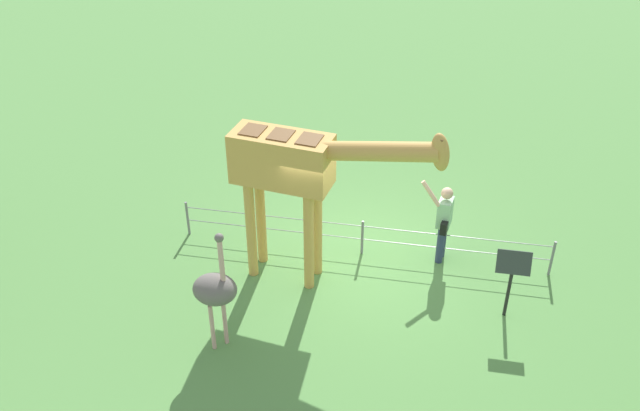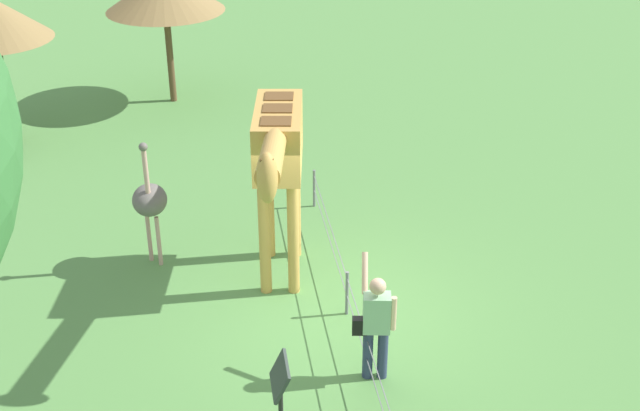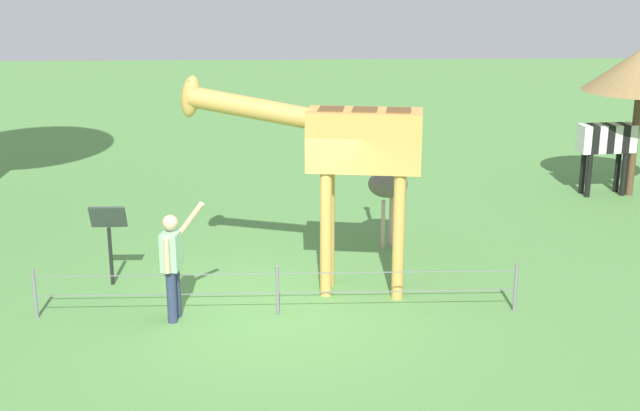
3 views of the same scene
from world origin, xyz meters
The scene contains 6 objects.
ground_plane centered at (0.00, 0.00, 0.00)m, with size 60.00×60.00×0.00m, color #568E47.
giraffe centered at (-1.02, -0.70, 2.27)m, with size 3.69×1.02×3.36m.
visitor centered at (1.48, 0.31, 0.90)m, with size 0.64×0.59×1.74m.
ostrich centered at (-1.92, -2.70, 1.18)m, with size 0.70×0.56×2.25m.
info_sign centered at (2.66, -1.08, 0.95)m, with size 0.56×0.21×1.32m.
wire_fence centered at (0.00, 0.20, 0.40)m, with size 7.05×0.05×0.75m.
Camera 2 is at (10.25, -1.73, 7.46)m, focal length 46.95 mm.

